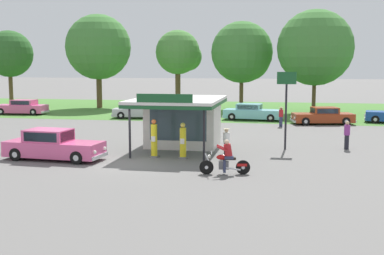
% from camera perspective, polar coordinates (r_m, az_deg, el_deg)
% --- Properties ---
extents(ground_plane, '(300.00, 300.00, 0.00)m').
position_cam_1_polar(ground_plane, '(25.01, -7.32, -4.09)').
color(ground_plane, slate).
extents(grass_verge_strip, '(120.00, 24.00, 0.01)m').
position_cam_1_polar(grass_verge_strip, '(54.08, 2.52, 2.08)').
color(grass_verge_strip, '#477A33').
rests_on(grass_verge_strip, ground).
extents(service_station_kiosk, '(4.84, 6.51, 3.43)m').
position_cam_1_polar(service_station_kiosk, '(29.31, -1.15, 1.08)').
color(service_station_kiosk, silver).
rests_on(service_station_kiosk, ground).
extents(gas_pump_nearside, '(0.44, 0.44, 2.04)m').
position_cam_1_polar(gas_pump_nearside, '(26.21, -4.39, -1.44)').
color(gas_pump_nearside, slate).
rests_on(gas_pump_nearside, ground).
extents(gas_pump_offside, '(0.44, 0.44, 1.90)m').
position_cam_1_polar(gas_pump_offside, '(25.86, -1.05, -1.71)').
color(gas_pump_offside, slate).
rests_on(gas_pump_offside, ground).
extents(motorcycle_with_rider, '(2.26, 0.73, 1.58)m').
position_cam_1_polar(motorcycle_with_rider, '(22.24, 3.90, -3.75)').
color(motorcycle_with_rider, black).
rests_on(motorcycle_with_rider, ground).
extents(featured_classic_sedan, '(5.39, 2.18, 1.57)m').
position_cam_1_polar(featured_classic_sedan, '(26.62, -15.71, -2.05)').
color(featured_classic_sedan, '#E55993').
rests_on(featured_classic_sedan, ground).
extents(parked_car_back_row_right, '(5.19, 2.11, 1.44)m').
position_cam_1_polar(parked_car_back_row_right, '(51.72, -19.01, 2.20)').
color(parked_car_back_row_right, '#E55993').
rests_on(parked_car_back_row_right, ground).
extents(parked_car_back_row_left, '(5.40, 2.52, 1.48)m').
position_cam_1_polar(parked_car_back_row_left, '(45.69, -6.03, 1.92)').
color(parked_car_back_row_left, '#B7B7BC').
rests_on(parked_car_back_row_left, ground).
extents(parked_car_back_row_centre_left, '(5.37, 2.40, 1.45)m').
position_cam_1_polar(parked_car_back_row_centre_left, '(44.14, 6.94, 1.73)').
color(parked_car_back_row_centre_left, '#7AC6D1').
rests_on(parked_car_back_row_centre_left, ground).
extents(parked_car_back_row_centre, '(5.29, 2.87, 1.40)m').
position_cam_1_polar(parked_car_back_row_centre, '(42.22, 14.86, 1.25)').
color(parked_car_back_row_centre, '#993819').
rests_on(parked_car_back_row_centre, ground).
extents(bystander_admiring_sedan, '(0.34, 0.34, 1.53)m').
position_cam_1_polar(bystander_admiring_sedan, '(26.38, 3.97, -1.66)').
color(bystander_admiring_sedan, black).
rests_on(bystander_admiring_sedan, ground).
extents(bystander_strolling_foreground, '(0.34, 0.34, 1.65)m').
position_cam_1_polar(bystander_strolling_foreground, '(30.04, 17.41, -0.77)').
color(bystander_strolling_foreground, black).
rests_on(bystander_strolling_foreground, ground).
extents(bystander_chatting_near_pumps, '(0.36, 0.36, 1.65)m').
position_cam_1_polar(bystander_chatting_near_pumps, '(34.90, -4.44, 0.65)').
color(bystander_chatting_near_pumps, brown).
rests_on(bystander_chatting_near_pumps, ground).
extents(bystander_standing_back_lot, '(0.34, 0.34, 1.57)m').
position_cam_1_polar(bystander_standing_back_lot, '(39.75, 10.21, 1.29)').
color(bystander_standing_back_lot, '#2D3351').
rests_on(bystander_standing_back_lot, ground).
extents(tree_oak_far_left, '(6.64, 6.64, 9.53)m').
position_cam_1_polar(tree_oak_far_left, '(54.12, 5.95, 8.42)').
color(tree_oak_far_left, brown).
rests_on(tree_oak_far_left, ground).
extents(tree_oak_right, '(7.29, 7.29, 10.49)m').
position_cam_1_polar(tree_oak_right, '(57.08, -10.80, 8.96)').
color(tree_oak_right, brown).
rests_on(tree_oak_right, ground).
extents(tree_oak_centre, '(7.58, 7.58, 10.35)m').
position_cam_1_polar(tree_oak_centre, '(51.27, 13.89, 8.78)').
color(tree_oak_centre, brown).
rests_on(tree_oak_centre, ground).
extents(tree_oak_left, '(5.32, 5.32, 8.77)m').
position_cam_1_polar(tree_oak_left, '(60.89, -20.22, 7.89)').
color(tree_oak_left, brown).
rests_on(tree_oak_left, ground).
extents(tree_oak_far_right, '(5.10, 5.00, 8.77)m').
position_cam_1_polar(tree_oak_far_right, '(56.75, -1.40, 8.51)').
color(tree_oak_far_right, brown).
rests_on(tree_oak_far_right, ground).
extents(roadside_pole_sign, '(1.10, 0.12, 4.48)m').
position_cam_1_polar(roadside_pole_sign, '(28.95, 10.80, 3.54)').
color(roadside_pole_sign, black).
rests_on(roadside_pole_sign, ground).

